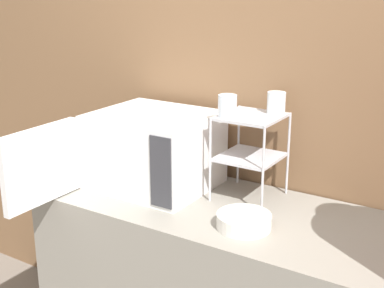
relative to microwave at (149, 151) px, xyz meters
The scene contains 6 objects.
wall_back 0.55m from the microwave, 40.31° to the left, with size 8.00×0.06×2.60m.
microwave is the anchor object (origin of this frame).
dish_rack 0.46m from the microwave, 15.66° to the left, with size 0.25×0.26×0.36m.
glass_front_left 0.44m from the microwave, ahead, with size 0.08×0.08×0.09m.
glass_back_right 0.59m from the microwave, 21.83° to the left, with size 0.08×0.08×0.09m.
bowl 0.59m from the microwave, 15.50° to the right, with size 0.20×0.20×0.05m.
Camera 1 is at (0.97, -1.44, 1.82)m, focal length 50.00 mm.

